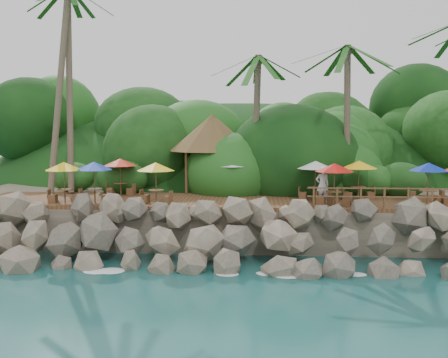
{
  "coord_description": "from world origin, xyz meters",
  "views": [
    {
      "loc": [
        1.64,
        -19.78,
        6.1
      ],
      "look_at": [
        0.0,
        6.0,
        3.4
      ],
      "focal_mm": 39.58,
      "sensor_mm": 36.0,
      "label": 1
    }
  ],
  "objects": [
    {
      "name": "palapa",
      "position": [
        -0.94,
        9.84,
        5.79
      ],
      "size": [
        5.18,
        5.18,
        4.6
      ],
      "color": "brown",
      "rests_on": "ground"
    },
    {
      "name": "ground",
      "position": [
        0.0,
        0.0,
        0.0
      ],
      "size": [
        140.0,
        140.0,
        0.0
      ],
      "primitive_type": "plane",
      "color": "#19514F",
      "rests_on": "ground"
    },
    {
      "name": "palms",
      "position": [
        2.77,
        8.65,
        12.33
      ],
      "size": [
        29.62,
        6.96,
        14.49
      ],
      "color": "brown",
      "rests_on": "ground"
    },
    {
      "name": "jungle_hill",
      "position": [
        0.0,
        23.5,
        0.0
      ],
      "size": [
        44.8,
        28.0,
        15.4
      ],
      "primitive_type": "ellipsoid",
      "color": "#143811",
      "rests_on": "ground"
    },
    {
      "name": "terrace",
      "position": [
        0.0,
        6.0,
        2.2
      ],
      "size": [
        26.0,
        5.0,
        0.2
      ],
      "primitive_type": "cube",
      "color": "brown",
      "rests_on": "land_base"
    },
    {
      "name": "land_base",
      "position": [
        0.0,
        16.0,
        1.05
      ],
      "size": [
        32.0,
        25.2,
        2.1
      ],
      "primitive_type": "cube",
      "color": "gray",
      "rests_on": "ground"
    },
    {
      "name": "jungle_foliage",
      "position": [
        0.0,
        15.0,
        0.0
      ],
      "size": [
        44.0,
        16.0,
        12.0
      ],
      "primitive_type": null,
      "color": "#143811",
      "rests_on": "ground"
    },
    {
      "name": "foam_line",
      "position": [
        0.0,
        0.3,
        0.03
      ],
      "size": [
        25.2,
        0.8,
        0.06
      ],
      "color": "white",
      "rests_on": "ground"
    },
    {
      "name": "railing",
      "position": [
        7.72,
        3.65,
        2.91
      ],
      "size": [
        7.2,
        0.1,
        1.0
      ],
      "color": "brown",
      "rests_on": "terrace"
    },
    {
      "name": "dining_clusters",
      "position": [
        1.6,
        5.56,
        4.02
      ],
      "size": [
        21.69,
        5.11,
        2.07
      ],
      "color": "brown",
      "rests_on": "terrace"
    },
    {
      "name": "waiter",
      "position": [
        4.98,
        4.82,
        3.24
      ],
      "size": [
        0.76,
        0.58,
        1.88
      ],
      "primitive_type": "imported",
      "rotation": [
        0.0,
        0.0,
        3.35
      ],
      "color": "white",
      "rests_on": "terrace"
    },
    {
      "name": "seawall",
      "position": [
        0.0,
        2.0,
        1.15
      ],
      "size": [
        29.0,
        4.0,
        2.3
      ],
      "primitive_type": null,
      "color": "gray",
      "rests_on": "ground"
    }
  ]
}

